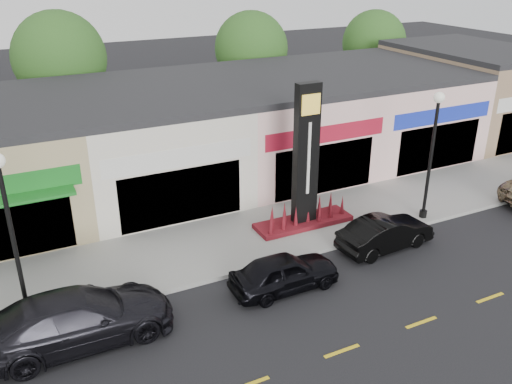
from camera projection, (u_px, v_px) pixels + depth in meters
ground at (291, 297)px, 18.22m from camera, size 120.00×120.00×0.00m
sidewalk at (237, 239)px, 21.75m from camera, size 52.00×4.30×0.15m
curb at (262, 266)px, 19.91m from camera, size 52.00×0.20×0.15m
shop_cream at (147, 139)px, 26.04m from camera, size 7.00×10.01×4.80m
shop_pink_w at (275, 121)px, 28.88m from camera, size 7.00×10.01×4.80m
shop_pink_e at (380, 106)px, 31.72m from camera, size 7.00×10.01×4.80m
shop_tan at (469, 90)px, 34.46m from camera, size 7.00×10.01×5.30m
tree_rear_west at (60, 58)px, 30.46m from camera, size 5.20×5.20×7.83m
tree_rear_mid at (251, 48)px, 35.47m from camera, size 4.80×4.80×7.29m
tree_rear_east at (374, 42)px, 39.63m from camera, size 4.60×4.60×6.94m
lamp_west_near at (10, 223)px, 15.61m from camera, size 0.44×0.44×5.47m
lamp_east_near at (433, 144)px, 22.10m from camera, size 0.44×0.44×5.47m
pylon_sign at (305, 177)px, 21.95m from camera, size 4.20×1.30×6.00m
car_dark_sedan at (77, 318)px, 15.86m from camera, size 2.32×5.63×1.63m
car_black_sedan at (284, 272)px, 18.44m from camera, size 1.56×3.84×1.31m
car_black_conv at (385, 233)px, 21.01m from camera, size 1.67×4.06×1.31m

